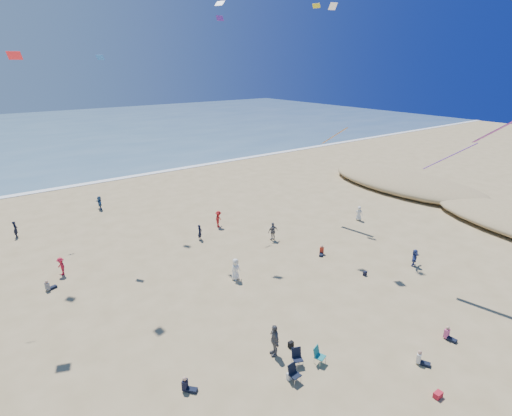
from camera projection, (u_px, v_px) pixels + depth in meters
ground at (319, 390)px, 20.05m from camera, size 220.00×220.00×0.00m
ocean at (24, 135)px, 91.73m from camera, size 220.00×100.00×0.06m
surf_line at (81, 185)px, 53.99m from camera, size 220.00×1.20×0.08m
standing_flyers at (226, 274)px, 29.36m from camera, size 37.91×43.79×1.94m
seated_group at (279, 312)px, 25.65m from camera, size 21.11×21.15×0.84m
chair_cluster at (304, 363)px, 21.17m from camera, size 2.70×1.51×1.00m
white_tote at (290, 376)px, 20.68m from camera, size 0.35×0.20×0.40m
black_backpack at (291, 345)px, 23.00m from camera, size 0.30×0.22×0.38m
cooler at (438, 395)px, 19.56m from camera, size 0.45×0.30×0.30m
navy_bag at (365, 273)px, 30.85m from camera, size 0.28×0.18×0.34m
kites_aloft at (297, 60)px, 29.95m from camera, size 42.52×39.34×27.55m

